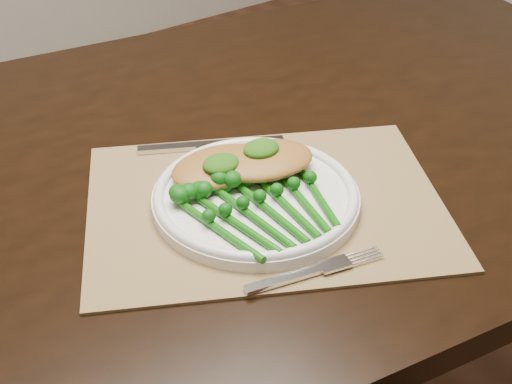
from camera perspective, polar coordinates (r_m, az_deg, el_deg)
dining_table at (r=1.27m, az=-2.62°, el=-11.05°), size 1.71×1.12×0.75m
placemat at (r=0.93m, az=0.75°, el=-0.97°), size 0.56×0.51×0.00m
dinner_plate at (r=0.92m, az=-0.01°, el=-0.35°), size 0.27×0.27×0.02m
knife at (r=1.04m, az=-4.74°, el=3.71°), size 0.20×0.11×0.01m
fork at (r=0.82m, az=5.44°, el=-6.05°), size 0.17×0.05×0.01m
chicken_fillet_left at (r=0.94m, az=-2.94°, el=2.05°), size 0.14×0.10×0.03m
chicken_fillet_right at (r=0.94m, az=0.70°, el=2.57°), size 0.15×0.12×0.03m
pesto_dollop_left at (r=0.92m, az=-2.82°, el=2.27°), size 0.05×0.04×0.02m
pesto_dollop_right at (r=0.94m, az=0.42°, el=3.49°), size 0.05×0.04×0.02m
broccolini_bundle at (r=0.88m, az=1.15°, el=-1.54°), size 0.17×0.19×0.04m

